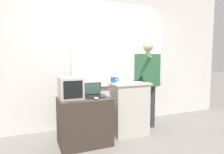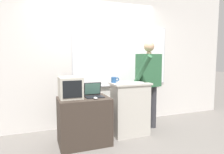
# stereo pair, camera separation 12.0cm
# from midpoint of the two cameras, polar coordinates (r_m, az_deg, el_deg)

# --- Properties ---
(ground_plane) EXTENTS (30.00, 30.00, 0.00)m
(ground_plane) POSITION_cam_midpoint_polar(r_m,az_deg,el_deg) (3.23, 1.60, -19.87)
(ground_plane) COLOR slate
(back_wall) EXTENTS (6.40, 0.17, 2.84)m
(back_wall) POSITION_cam_midpoint_polar(r_m,az_deg,el_deg) (4.10, -5.37, 6.10)
(back_wall) COLOR silver
(back_wall) RESTS_ON ground_plane
(lectern_podium) EXTENTS (0.68, 0.41, 0.94)m
(lectern_podium) POSITION_cam_midpoint_polar(r_m,az_deg,el_deg) (3.62, 4.13, -9.01)
(lectern_podium) COLOR #BCB7AD
(lectern_podium) RESTS_ON ground_plane
(side_desk) EXTENTS (0.80, 0.56, 0.75)m
(side_desk) POSITION_cam_midpoint_polar(r_m,az_deg,el_deg) (3.30, -8.95, -12.34)
(side_desk) COLOR #382D26
(side_desk) RESTS_ON ground_plane
(person_presenter) EXTENTS (0.64, 0.60, 1.69)m
(person_presenter) POSITION_cam_midpoint_polar(r_m,az_deg,el_deg) (3.88, 9.25, -0.35)
(person_presenter) COLOR #333338
(person_presenter) RESTS_ON ground_plane
(laptop) EXTENTS (0.29, 0.26, 0.23)m
(laptop) POSITION_cam_midpoint_polar(r_m,az_deg,el_deg) (3.28, -6.34, -4.45)
(laptop) COLOR black
(laptop) RESTS_ON side_desk
(wireless_keyboard) EXTENTS (0.44, 0.12, 0.02)m
(wireless_keyboard) POSITION_cam_midpoint_polar(r_m,az_deg,el_deg) (3.48, 4.38, -1.62)
(wireless_keyboard) COLOR silver
(wireless_keyboard) RESTS_ON lectern_podium
(computer_mouse_by_laptop) EXTENTS (0.06, 0.10, 0.03)m
(computer_mouse_by_laptop) POSITION_cam_midpoint_polar(r_m,az_deg,el_deg) (3.08, -5.66, -6.05)
(computer_mouse_by_laptop) COLOR #BCBCC1
(computer_mouse_by_laptop) RESTS_ON side_desk
(crt_monitor) EXTENTS (0.35, 0.40, 0.33)m
(crt_monitor) POSITION_cam_midpoint_polar(r_m,az_deg,el_deg) (3.19, -12.82, -3.00)
(crt_monitor) COLOR #BCB7A8
(crt_monitor) RESTS_ON side_desk
(coffee_mug) EXTENTS (0.15, 0.09, 0.10)m
(coffee_mug) POSITION_cam_midpoint_polar(r_m,az_deg,el_deg) (3.54, -0.47, -0.81)
(coffee_mug) COLOR #234C84
(coffee_mug) RESTS_ON lectern_podium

